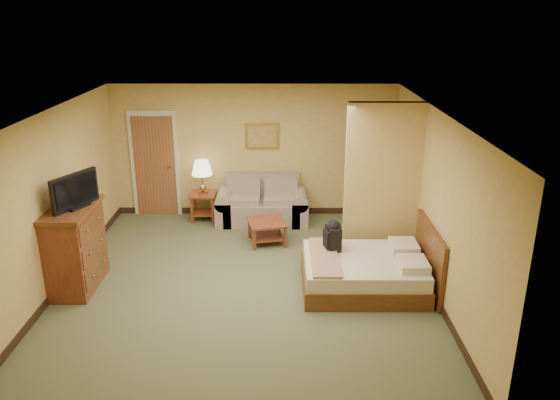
{
  "coord_description": "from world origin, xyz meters",
  "views": [
    {
      "loc": [
        0.55,
        -7.36,
        3.96
      ],
      "look_at": [
        0.52,
        0.6,
        1.14
      ],
      "focal_mm": 35.0,
      "sensor_mm": 36.0,
      "label": 1
    }
  ],
  "objects_px": {
    "dresser": "(75,247)",
    "coffee_table": "(267,227)",
    "bed": "(368,271)",
    "loveseat": "(262,207)"
  },
  "relations": [
    {
      "from": "coffee_table",
      "to": "bed",
      "type": "relative_size",
      "value": 0.4
    },
    {
      "from": "dresser",
      "to": "bed",
      "type": "distance_m",
      "value": 4.32
    },
    {
      "from": "loveseat",
      "to": "dresser",
      "type": "distance_m",
      "value": 3.76
    },
    {
      "from": "dresser",
      "to": "loveseat",
      "type": "bearing_deg",
      "value": 45.15
    },
    {
      "from": "loveseat",
      "to": "bed",
      "type": "xyz_separation_m",
      "value": [
        1.66,
        -2.67,
        -0.02
      ]
    },
    {
      "from": "loveseat",
      "to": "dresser",
      "type": "xyz_separation_m",
      "value": [
        -2.64,
        -2.65,
        0.35
      ]
    },
    {
      "from": "bed",
      "to": "dresser",
      "type": "bearing_deg",
      "value": 179.74
    },
    {
      "from": "coffee_table",
      "to": "bed",
      "type": "distance_m",
      "value": 2.25
    },
    {
      "from": "coffee_table",
      "to": "dresser",
      "type": "bearing_deg",
      "value": -149.69
    },
    {
      "from": "dresser",
      "to": "coffee_table",
      "type": "bearing_deg",
      "value": 30.31
    }
  ]
}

